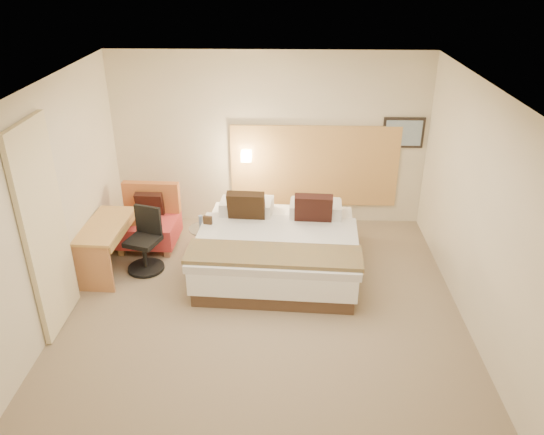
{
  "coord_description": "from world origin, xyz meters",
  "views": [
    {
      "loc": [
        0.26,
        -5.28,
        3.91
      ],
      "look_at": [
        0.1,
        0.43,
        1.06
      ],
      "focal_mm": 35.0,
      "sensor_mm": 36.0,
      "label": 1
    }
  ],
  "objects_px": {
    "bed": "(278,247)",
    "desk": "(108,234)",
    "desk_chair": "(145,245)",
    "side_table": "(206,242)",
    "lounge_chair": "(149,222)"
  },
  "relations": [
    {
      "from": "bed",
      "to": "desk",
      "type": "height_order",
      "value": "bed"
    },
    {
      "from": "desk_chair",
      "to": "side_table",
      "type": "bearing_deg",
      "value": 17.07
    },
    {
      "from": "side_table",
      "to": "desk_chair",
      "type": "distance_m",
      "value": 0.83
    },
    {
      "from": "bed",
      "to": "side_table",
      "type": "distance_m",
      "value": 1.03
    },
    {
      "from": "desk",
      "to": "desk_chair",
      "type": "relative_size",
      "value": 1.31
    },
    {
      "from": "lounge_chair",
      "to": "desk",
      "type": "distance_m",
      "value": 0.86
    },
    {
      "from": "side_table",
      "to": "desk_chair",
      "type": "height_order",
      "value": "desk_chair"
    },
    {
      "from": "side_table",
      "to": "desk",
      "type": "xyz_separation_m",
      "value": [
        -1.26,
        -0.3,
        0.27
      ]
    },
    {
      "from": "bed",
      "to": "desk_chair",
      "type": "distance_m",
      "value": 1.8
    },
    {
      "from": "lounge_chair",
      "to": "bed",
      "type": "bearing_deg",
      "value": -18.64
    },
    {
      "from": "bed",
      "to": "desk",
      "type": "distance_m",
      "value": 2.29
    },
    {
      "from": "side_table",
      "to": "desk_chair",
      "type": "relative_size",
      "value": 0.62
    },
    {
      "from": "lounge_chair",
      "to": "desk",
      "type": "bearing_deg",
      "value": -115.19
    },
    {
      "from": "lounge_chair",
      "to": "desk",
      "type": "relative_size",
      "value": 0.77
    },
    {
      "from": "side_table",
      "to": "desk",
      "type": "bearing_deg",
      "value": -166.67
    }
  ]
}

